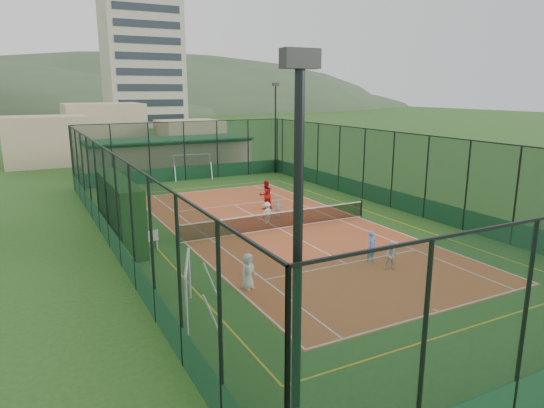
{
  "coord_description": "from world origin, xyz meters",
  "views": [
    {
      "loc": [
        -12.47,
        -23.11,
        7.65
      ],
      "look_at": [
        0.11,
        1.02,
        1.2
      ],
      "focal_mm": 32.0,
      "sensor_mm": 36.0,
      "label": 1
    }
  ],
  "objects_px": {
    "white_bench": "(140,241)",
    "child_near_right": "(392,256)",
    "futsal_goal_far": "(192,167)",
    "child_near_left": "(248,271)",
    "clubhouse": "(169,155)",
    "futsal_goal_near": "(188,289)",
    "floodlight_ne": "(275,129)",
    "coach": "(266,195)",
    "floodlight_sw": "(297,304)",
    "child_far_back": "(267,190)",
    "apartment_tower": "(142,53)",
    "child_far_left": "(267,213)",
    "child_near_mid": "(371,247)",
    "child_far_right": "(278,209)"
  },
  "relations": [
    {
      "from": "apartment_tower",
      "to": "child_near_left",
      "type": "xyz_separation_m",
      "value": [
        -17.09,
        -88.92,
        -14.27
      ]
    },
    {
      "from": "white_bench",
      "to": "child_near_right",
      "type": "bearing_deg",
      "value": -48.34
    },
    {
      "from": "apartment_tower",
      "to": "futsal_goal_far",
      "type": "height_order",
      "value": "apartment_tower"
    },
    {
      "from": "apartment_tower",
      "to": "child_near_right",
      "type": "relative_size",
      "value": 23.73
    },
    {
      "from": "apartment_tower",
      "to": "child_near_mid",
      "type": "bearing_deg",
      "value": -97.0
    },
    {
      "from": "floodlight_sw",
      "to": "child_far_back",
      "type": "height_order",
      "value": "floodlight_sw"
    },
    {
      "from": "child_far_right",
      "to": "child_far_back",
      "type": "height_order",
      "value": "child_far_back"
    },
    {
      "from": "apartment_tower",
      "to": "child_near_left",
      "type": "bearing_deg",
      "value": -100.88
    },
    {
      "from": "floodlight_ne",
      "to": "futsal_goal_far",
      "type": "distance_m",
      "value": 8.48
    },
    {
      "from": "floodlight_sw",
      "to": "coach",
      "type": "relative_size",
      "value": 4.38
    },
    {
      "from": "clubhouse",
      "to": "coach",
      "type": "distance_m",
      "value": 17.64
    },
    {
      "from": "futsal_goal_near",
      "to": "child_far_left",
      "type": "distance_m",
      "value": 12.09
    },
    {
      "from": "clubhouse",
      "to": "coach",
      "type": "bearing_deg",
      "value": -85.37
    },
    {
      "from": "floodlight_ne",
      "to": "futsal_goal_far",
      "type": "xyz_separation_m",
      "value": [
        -7.86,
        0.8,
        -3.08
      ]
    },
    {
      "from": "white_bench",
      "to": "child_near_left",
      "type": "height_order",
      "value": "child_near_left"
    },
    {
      "from": "futsal_goal_far",
      "to": "white_bench",
      "type": "bearing_deg",
      "value": -105.65
    },
    {
      "from": "clubhouse",
      "to": "apartment_tower",
      "type": "relative_size",
      "value": 0.51
    },
    {
      "from": "futsal_goal_far",
      "to": "child_near_left",
      "type": "distance_m",
      "value": 25.01
    },
    {
      "from": "apartment_tower",
      "to": "child_far_back",
      "type": "bearing_deg",
      "value": -96.92
    },
    {
      "from": "child_far_back",
      "to": "apartment_tower",
      "type": "bearing_deg",
      "value": -108.28
    },
    {
      "from": "clubhouse",
      "to": "child_far_back",
      "type": "bearing_deg",
      "value": -78.81
    },
    {
      "from": "child_near_right",
      "to": "child_far_right",
      "type": "relative_size",
      "value": 1.09
    },
    {
      "from": "child_near_left",
      "to": "child_far_right",
      "type": "bearing_deg",
      "value": 33.14
    },
    {
      "from": "child_near_left",
      "to": "child_far_back",
      "type": "bearing_deg",
      "value": 38.02
    },
    {
      "from": "clubhouse",
      "to": "futsal_goal_near",
      "type": "relative_size",
      "value": 5.04
    },
    {
      "from": "futsal_goal_near",
      "to": "child_near_mid",
      "type": "bearing_deg",
      "value": -62.03
    },
    {
      "from": "child_near_left",
      "to": "child_far_right",
      "type": "relative_size",
      "value": 1.25
    },
    {
      "from": "floodlight_ne",
      "to": "child_far_right",
      "type": "height_order",
      "value": "floodlight_ne"
    },
    {
      "from": "futsal_goal_near",
      "to": "coach",
      "type": "height_order",
      "value": "futsal_goal_near"
    },
    {
      "from": "apartment_tower",
      "to": "white_bench",
      "type": "xyz_separation_m",
      "value": [
        -19.8,
        -82.32,
        -14.5
      ]
    },
    {
      "from": "futsal_goal_near",
      "to": "child_near_right",
      "type": "relative_size",
      "value": 2.39
    },
    {
      "from": "clubhouse",
      "to": "child_far_right",
      "type": "distance_m",
      "value": 20.08
    },
    {
      "from": "futsal_goal_far",
      "to": "coach",
      "type": "relative_size",
      "value": 1.72
    },
    {
      "from": "floodlight_sw",
      "to": "child_near_mid",
      "type": "bearing_deg",
      "value": 45.35
    },
    {
      "from": "clubhouse",
      "to": "white_bench",
      "type": "relative_size",
      "value": 8.49
    },
    {
      "from": "child_near_right",
      "to": "child_near_mid",
      "type": "bearing_deg",
      "value": 132.77
    },
    {
      "from": "futsal_goal_near",
      "to": "futsal_goal_far",
      "type": "xyz_separation_m",
      "value": [
        8.61,
        25.45,
        0.07
      ]
    },
    {
      "from": "clubhouse",
      "to": "futsal_goal_near",
      "type": "distance_m",
      "value": 31.08
    },
    {
      "from": "floodlight_ne",
      "to": "child_near_right",
      "type": "bearing_deg",
      "value": -106.55
    },
    {
      "from": "floodlight_ne",
      "to": "apartment_tower",
      "type": "xyz_separation_m",
      "value": [
        3.4,
        65.4,
        10.88
      ]
    },
    {
      "from": "white_bench",
      "to": "futsal_goal_far",
      "type": "bearing_deg",
      "value": 55.61
    },
    {
      "from": "floodlight_ne",
      "to": "child_far_right",
      "type": "bearing_deg",
      "value": -117.41
    },
    {
      "from": "child_near_mid",
      "to": "child_far_right",
      "type": "xyz_separation_m",
      "value": [
        -0.08,
        8.76,
        -0.16
      ]
    },
    {
      "from": "floodlight_ne",
      "to": "child_far_left",
      "type": "relative_size",
      "value": 6.41
    },
    {
      "from": "futsal_goal_far",
      "to": "child_near_left",
      "type": "height_order",
      "value": "futsal_goal_far"
    },
    {
      "from": "clubhouse",
      "to": "white_bench",
      "type": "distance_m",
      "value": 23.67
    },
    {
      "from": "floodlight_ne",
      "to": "child_far_right",
      "type": "relative_size",
      "value": 7.13
    },
    {
      "from": "child_near_left",
      "to": "child_near_right",
      "type": "height_order",
      "value": "child_near_left"
    },
    {
      "from": "floodlight_ne",
      "to": "child_near_mid",
      "type": "distance_m",
      "value": 24.79
    },
    {
      "from": "futsal_goal_far",
      "to": "child_near_left",
      "type": "relative_size",
      "value": 2.24
    }
  ]
}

